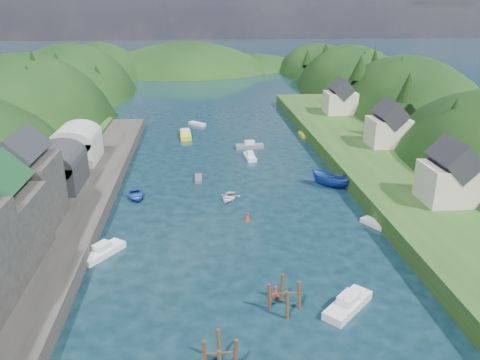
{
  "coord_description": "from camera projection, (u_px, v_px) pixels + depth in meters",
  "views": [
    {
      "loc": [
        -5.42,
        -32.24,
        26.92
      ],
      "look_at": [
        0.0,
        28.0,
        4.0
      ],
      "focal_mm": 35.0,
      "sensor_mm": 36.0,
      "label": 1
    }
  ],
  "objects": [
    {
      "name": "hill_trees",
      "position": [
        223.0,
        86.0,
        95.85
      ],
      "size": [
        91.7,
        150.67,
        12.68
      ],
      "color": "black",
      "rests_on": "ground"
    },
    {
      "name": "boat_sheds",
      "position": [
        66.0,
        153.0,
        72.3
      ],
      "size": [
        7.0,
        21.0,
        7.5
      ],
      "color": "#2D2D30",
      "rests_on": "quay_left"
    },
    {
      "name": "piling_cluster_far",
      "position": [
        284.0,
        298.0,
        43.59
      ],
      "size": [
        3.39,
        3.15,
        3.42
      ],
      "color": "#382314",
      "rests_on": "ground"
    },
    {
      "name": "channel_buoy_near",
      "position": [
        275.0,
        291.0,
        45.77
      ],
      "size": [
        0.7,
        0.7,
        1.1
      ],
      "color": "red",
      "rests_on": "ground"
    },
    {
      "name": "far_hills",
      "position": [
        213.0,
        95.0,
        206.01
      ],
      "size": [
        103.0,
        68.0,
        44.0
      ],
      "color": "black",
      "rests_on": "ground"
    },
    {
      "name": "piling_cluster_near",
      "position": [
        220.0,
        359.0,
        36.1
      ],
      "size": [
        2.82,
        2.67,
        3.54
      ],
      "color": "#382314",
      "rests_on": "ground"
    },
    {
      "name": "right_bank_cottages",
      "position": [
        383.0,
        126.0,
        85.32
      ],
      "size": [
        9.0,
        59.24,
        8.41
      ],
      "color": "beige",
      "rests_on": "terrace_right"
    },
    {
      "name": "terrace_right",
      "position": [
        381.0,
        166.0,
        78.95
      ],
      "size": [
        16.0,
        120.0,
        2.4
      ],
      "primitive_type": "cube",
      "color": "#234719",
      "rests_on": "ground"
    },
    {
      "name": "moored_boats",
      "position": [
        230.0,
        199.0,
        66.88
      ],
      "size": [
        38.12,
        86.78,
        2.51
      ],
      "color": "white",
      "rests_on": "ground"
    },
    {
      "name": "hillside_right",
      "position": [
        403.0,
        151.0,
        116.27
      ],
      "size": [
        36.0,
        245.56,
        48.0
      ],
      "color": "black",
      "rests_on": "ground"
    },
    {
      "name": "hillside_left",
      "position": [
        30.0,
        163.0,
        108.95
      ],
      "size": [
        44.0,
        245.56,
        52.0
      ],
      "color": "black",
      "rests_on": "ground"
    },
    {
      "name": "channel_buoy_far",
      "position": [
        247.0,
        217.0,
        61.69
      ],
      "size": [
        0.7,
        0.7,
        1.1
      ],
      "color": "red",
      "rests_on": "ground"
    },
    {
      "name": "quay_left",
      "position": [
        48.0,
        233.0,
        56.28
      ],
      "size": [
        12.0,
        110.0,
        2.0
      ],
      "primitive_type": "cube",
      "color": "#2D2B28",
      "rests_on": "ground"
    },
    {
      "name": "ground",
      "position": [
        229.0,
        158.0,
        86.59
      ],
      "size": [
        600.0,
        600.0,
        0.0
      ],
      "primitive_type": "plane",
      "color": "black",
      "rests_on": "ground"
    }
  ]
}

